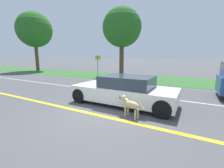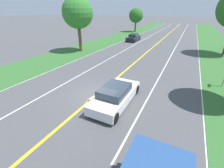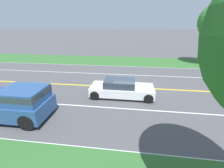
% 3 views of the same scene
% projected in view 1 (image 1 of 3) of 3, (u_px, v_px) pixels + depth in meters
% --- Properties ---
extents(ground_plane, '(400.00, 400.00, 0.00)m').
position_uv_depth(ground_plane, '(97.00, 115.00, 5.50)').
color(ground_plane, '#4C4C4F').
extents(centre_divider_line, '(0.18, 160.00, 0.01)m').
position_uv_depth(centre_divider_line, '(97.00, 115.00, 5.50)').
color(centre_divider_line, yellow).
rests_on(centre_divider_line, ground).
extents(lane_edge_line_right, '(0.14, 160.00, 0.01)m').
position_uv_depth(lane_edge_line_right, '(149.00, 85.00, 11.51)').
color(lane_edge_line_right, white).
rests_on(lane_edge_line_right, ground).
extents(lane_dash_same_dir, '(0.10, 160.00, 0.01)m').
position_uv_depth(lane_dash_same_dir, '(132.00, 94.00, 8.50)').
color(lane_dash_same_dir, white).
rests_on(lane_dash_same_dir, ground).
extents(grass_verge_right, '(6.00, 160.00, 0.03)m').
position_uv_depth(grass_verge_right, '(158.00, 79.00, 14.09)').
color(grass_verge_right, '#33662D').
rests_on(grass_verge_right, ground).
extents(ego_car, '(1.88, 4.58, 1.29)m').
position_uv_depth(ego_car, '(124.00, 91.00, 6.69)').
color(ego_car, white).
rests_on(ego_car, ground).
extents(dog, '(0.45, 1.10, 0.76)m').
position_uv_depth(dog, '(130.00, 104.00, 5.27)').
color(dog, '#D1B784').
rests_on(dog, ground).
extents(roadside_tree_right_near, '(3.65, 3.65, 6.65)m').
position_uv_depth(roadside_tree_right_near, '(122.00, 28.00, 14.02)').
color(roadside_tree_right_near, brown).
rests_on(roadside_tree_right_near, ground).
extents(roadside_tree_right_far, '(4.98, 4.98, 8.47)m').
position_uv_depth(roadside_tree_right_far, '(35.00, 30.00, 21.74)').
color(roadside_tree_right_far, brown).
rests_on(roadside_tree_right_far, ground).
extents(street_sign, '(0.11, 0.64, 2.27)m').
position_uv_depth(street_sign, '(98.00, 63.00, 15.29)').
color(street_sign, gray).
rests_on(street_sign, ground).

